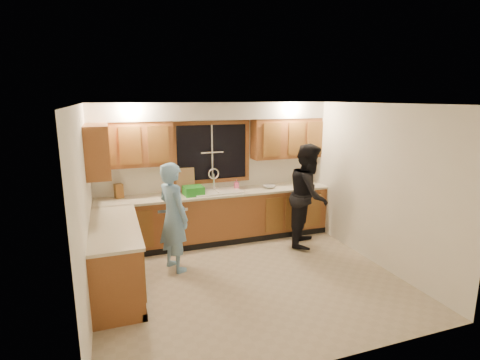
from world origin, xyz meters
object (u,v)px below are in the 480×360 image
stove (117,276)px  bowl (269,187)px  dishwasher (171,224)px  woman (309,195)px  man (173,217)px  soap_bottle (236,184)px  sink (217,195)px  dish_crate (193,191)px  knife_block (119,191)px

stove → bowl: size_ratio=3.96×
dishwasher → woman: size_ratio=0.45×
man → soap_bottle: bearing=-76.6°
sink → dishwasher: sink is taller
dish_crate → knife_block: bearing=169.0°
dishwasher → dish_crate: 0.72m
sink → man: man is taller
sink → knife_block: bearing=174.4°
man → stove: bearing=113.8°
stove → man: size_ratio=0.54×
sink → dishwasher: size_ratio=1.05×
man → woman: (2.42, 0.22, 0.07)m
stove → soap_bottle: (2.20, 1.90, 0.56)m
dish_crate → man: bearing=-120.7°
sink → dishwasher: 0.96m
man → woman: woman is taller
dishwasher → knife_block: size_ratio=3.38×
knife_block → woman: bearing=-32.4°
stove → dish_crate: size_ratio=2.72×
woman → knife_block: woman is taller
sink → man: 1.31m
man → dish_crate: man is taller
stove → sink: bearing=45.4°
stove → bowl: bearing=32.5°
bowl → dish_crate: bearing=-178.6°
man → woman: 2.43m
man → bowl: (1.95, 0.87, 0.12)m
soap_bottle → bowl: (0.61, -0.12, -0.06)m
soap_bottle → man: bearing=-143.6°
man → soap_bottle: 1.67m
stove → man: man is taller
dish_crate → bowl: 1.45m
dishwasher → knife_block: knife_block is taller
man → knife_block: bearing=11.3°
soap_bottle → knife_block: bearing=177.7°
bowl → stove: bearing=-147.5°
dishwasher → man: bearing=-95.7°
man → dish_crate: 0.98m
stove → soap_bottle: bearing=40.9°
dishwasher → soap_bottle: soap_bottle is taller
sink → man: size_ratio=0.52×
knife_block → soap_bottle: bearing=-19.6°
stove → woman: (3.28, 1.13, 0.45)m
woman → knife_block: (-3.15, 0.85, 0.14)m
woman → soap_bottle: woman is taller
sink → knife_block: size_ratio=3.54×
dishwasher → stove: 2.04m
woman → sink: bearing=101.0°
dishwasher → stove: (-0.95, -1.81, 0.04)m
stove → knife_block: size_ratio=3.71×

